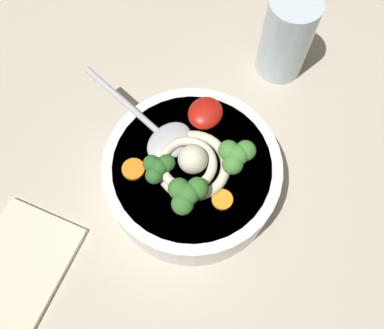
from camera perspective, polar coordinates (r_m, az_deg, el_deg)
table_slab at (r=57.98cm, az=0.86°, el=0.23°), size 93.28×93.28×3.42cm
soup_bowl at (r=51.72cm, az=-0.00°, el=-1.42°), size 21.61×21.61×6.65cm
noodle_pile at (r=47.48cm, az=-0.08°, el=0.18°), size 9.81×9.62×3.94cm
soup_spoon at (r=49.73cm, az=-4.30°, el=4.17°), size 6.96×17.53×1.60cm
chili_sauce_dollop at (r=50.77cm, az=1.86°, el=7.12°), size 4.65×4.19×2.09cm
broccoli_floret_far at (r=46.94cm, az=6.15°, el=1.32°), size 4.74×4.08×3.75cm
broccoli_floret_rear at (r=44.87cm, az=-0.70°, el=-4.07°), size 4.83×4.15×3.82cm
broccoli_floret_left at (r=46.61cm, az=-4.73°, el=-0.41°), size 3.98×3.43×3.15cm
carrot_slice_center at (r=47.07cm, az=4.21°, el=-4.87°), size 2.42×2.42×0.44cm
carrot_slice_right at (r=48.75cm, az=-8.11°, el=-0.65°), size 2.70×2.70×0.46cm
drinking_glass at (r=60.80cm, az=12.92°, el=16.77°), size 6.95×6.95×12.69cm
folded_napkin at (r=55.83cm, az=-23.25°, el=-13.58°), size 17.47×13.28×0.80cm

